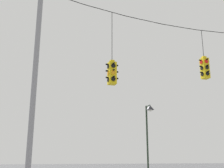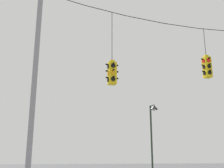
# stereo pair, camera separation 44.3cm
# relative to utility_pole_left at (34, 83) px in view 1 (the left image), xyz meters

# --- Properties ---
(utility_pole_left) EXTENTS (0.22, 0.22, 9.26)m
(utility_pole_left) POSITION_rel_utility_pole_left_xyz_m (0.00, 0.00, 0.00)
(utility_pole_left) COLOR gray
(utility_pole_left) RESTS_ON ground_plane
(span_wire) EXTENTS (13.94, 0.03, 0.69)m
(span_wire) POSITION_rel_utility_pole_left_xyz_m (6.97, -0.00, 3.82)
(span_wire) COLOR black
(traffic_light_near_right_pole) EXTENTS (0.58, 0.58, 3.53)m
(traffic_light_near_right_pole) POSITION_rel_utility_pole_left_xyz_m (3.30, 0.00, 0.79)
(traffic_light_near_right_pole) COLOR yellow
(traffic_light_over_intersection) EXTENTS (0.58, 0.58, 2.64)m
(traffic_light_over_intersection) POSITION_rel_utility_pole_left_xyz_m (8.27, 0.00, 1.53)
(traffic_light_over_intersection) COLOR yellow
(street_lamp) EXTENTS (0.54, 0.92, 5.32)m
(street_lamp) POSITION_rel_utility_pole_left_xyz_m (8.00, 6.03, -0.53)
(street_lamp) COLOR #233323
(street_lamp) RESTS_ON ground_plane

